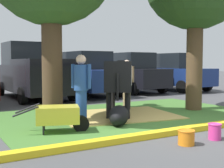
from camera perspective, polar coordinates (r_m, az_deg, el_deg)
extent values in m
plane|color=#4C4C4F|center=(7.12, 12.51, -8.43)|extent=(80.00, 80.00, 0.00)
cube|color=#477A33|center=(8.97, 3.09, -5.70)|extent=(7.49, 4.70, 0.02)
cube|color=yellow|center=(7.05, 14.49, -8.09)|extent=(8.69, 0.24, 0.12)
cube|color=tan|center=(8.74, 1.00, -5.85)|extent=(3.54, 2.88, 0.04)
cylinder|color=#4C3823|center=(7.71, -11.08, 3.48)|extent=(0.50, 0.50, 2.92)
cylinder|color=brown|center=(10.12, 15.07, 3.90)|extent=(0.51, 0.51, 3.05)
cube|color=black|center=(8.89, 1.39, 1.67)|extent=(1.87, 2.30, 0.80)
cube|color=white|center=(9.04, 1.43, 1.70)|extent=(1.10, 1.15, 0.56)
cylinder|color=black|center=(10.22, 1.70, 2.53)|extent=(0.62, 0.70, 0.58)
cube|color=black|center=(10.53, 1.77, 3.55)|extent=(0.46, 0.51, 0.32)
cube|color=white|center=(10.73, 1.80, 3.35)|extent=(0.23, 0.21, 0.20)
cylinder|color=black|center=(9.83, 0.16, -2.67)|extent=(0.14, 0.14, 0.76)
cylinder|color=black|center=(9.81, 3.02, -2.69)|extent=(0.14, 0.14, 0.76)
cylinder|color=black|center=(8.12, -0.60, -4.08)|extent=(0.14, 0.14, 0.76)
cylinder|color=black|center=(8.10, 2.87, -4.11)|extent=(0.14, 0.14, 0.76)
cylinder|color=black|center=(7.71, 1.02, -0.55)|extent=(0.06, 0.06, 0.70)
ellipsoid|color=black|center=(7.47, 1.27, -5.87)|extent=(1.04, 1.17, 0.48)
cube|color=black|center=(8.06, 1.62, -5.00)|extent=(0.33, 0.34, 0.22)
cube|color=silver|center=(8.18, 1.68, -4.87)|extent=(0.12, 0.11, 0.16)
cylinder|color=black|center=(7.86, 0.16, -6.70)|extent=(0.29, 0.34, 0.10)
cylinder|color=#23478C|center=(7.28, -5.73, -4.58)|extent=(0.26, 0.26, 0.87)
cylinder|color=#23478C|center=(7.21, -5.77, 1.21)|extent=(0.34, 0.34, 0.60)
sphere|color=beige|center=(7.20, -5.79, 4.54)|extent=(0.24, 0.24, 0.24)
cylinder|color=#23478C|center=(7.32, -7.25, 1.48)|extent=(0.09, 0.09, 0.57)
cylinder|color=#23478C|center=(7.10, -4.25, 1.42)|extent=(0.09, 0.09, 0.57)
cylinder|color=#9E7F5B|center=(10.38, 2.76, -2.13)|extent=(0.26, 0.26, 0.82)
cylinder|color=#9E7F5B|center=(10.33, 2.77, 1.70)|extent=(0.34, 0.34, 0.57)
sphere|color=beige|center=(10.32, 2.78, 3.89)|extent=(0.22, 0.22, 0.22)
cylinder|color=#9E7F5B|center=(10.24, 3.88, 1.83)|extent=(0.09, 0.09, 0.54)
cylinder|color=#9E7F5B|center=(10.43, 1.68, 1.88)|extent=(0.09, 0.09, 0.54)
cube|color=gold|center=(6.75, -10.06, -5.62)|extent=(1.05, 0.87, 0.36)
cylinder|color=black|center=(6.81, -5.79, -7.37)|extent=(0.37, 0.22, 0.36)
cylinder|color=black|center=(7.02, -12.53, -7.61)|extent=(0.04, 0.04, 0.24)
cylinder|color=black|center=(6.59, -12.64, -8.38)|extent=(0.04, 0.04, 0.24)
cylinder|color=black|center=(6.97, -15.46, -4.40)|extent=(0.51, 0.22, 0.23)
cylinder|color=black|center=(6.53, -15.77, -4.96)|extent=(0.51, 0.22, 0.23)
cylinder|color=orange|center=(5.91, 13.65, -9.70)|extent=(0.30, 0.30, 0.27)
torus|color=orange|center=(5.88, 13.67, -8.43)|extent=(0.33, 0.33, 0.02)
cylinder|color=#EA3893|center=(6.45, 18.56, -8.45)|extent=(0.25, 0.25, 0.31)
torus|color=#EA3893|center=(6.42, 18.59, -7.10)|extent=(0.27, 0.27, 0.02)
cube|color=black|center=(13.50, -14.35, 1.12)|extent=(2.17, 5.46, 1.10)
cube|color=black|center=(14.40, -15.59, 5.45)|extent=(1.90, 1.86, 1.00)
cube|color=black|center=(12.34, -12.67, 4.00)|extent=(1.98, 2.76, 0.24)
cylinder|color=black|center=(14.97, -20.03, -0.84)|extent=(0.24, 0.65, 0.64)
cylinder|color=black|center=(15.52, -12.79, -0.53)|extent=(0.24, 0.65, 0.64)
cylinder|color=black|center=(11.58, -16.35, -2.11)|extent=(0.24, 0.65, 0.64)
cylinder|color=black|center=(12.27, -7.33, -1.64)|extent=(0.24, 0.65, 0.64)
cube|color=navy|center=(14.23, -4.80, 0.97)|extent=(1.94, 4.45, 0.90)
cube|color=black|center=(14.21, -4.82, 4.39)|extent=(1.65, 2.25, 0.80)
cylinder|color=black|center=(15.18, -10.30, -0.60)|extent=(0.24, 0.65, 0.64)
cylinder|color=black|center=(15.94, -4.29, -0.33)|extent=(0.24, 0.65, 0.64)
cylinder|color=black|center=(12.58, -5.43, -1.49)|extent=(0.24, 0.65, 0.64)
cylinder|color=black|center=(13.49, 1.41, -1.11)|extent=(0.24, 0.65, 0.64)
cube|color=black|center=(15.88, 3.51, 1.29)|extent=(1.94, 4.45, 0.90)
cube|color=black|center=(15.87, 3.53, 4.35)|extent=(1.65, 2.25, 0.80)
cylinder|color=black|center=(16.62, -1.90, -0.14)|extent=(0.24, 0.65, 0.64)
cylinder|color=black|center=(17.59, 3.17, 0.08)|extent=(0.24, 0.65, 0.64)
cylinder|color=black|center=(14.23, 3.92, -0.85)|extent=(0.24, 0.65, 0.64)
cylinder|color=black|center=(15.36, 9.36, -0.53)|extent=(0.24, 0.65, 0.64)
cube|color=navy|center=(17.19, 11.65, 1.42)|extent=(1.94, 4.45, 0.90)
cube|color=black|center=(17.17, 11.69, 4.25)|extent=(1.65, 2.25, 0.80)
cylinder|color=black|center=(17.70, 6.31, 0.09)|extent=(0.24, 0.65, 0.64)
cylinder|color=black|center=(18.87, 10.59, 0.29)|extent=(0.24, 0.65, 0.64)
cylinder|color=black|center=(15.57, 12.88, -0.52)|extent=(0.24, 0.65, 0.64)
cylinder|color=black|center=(16.89, 17.20, -0.25)|extent=(0.24, 0.65, 0.64)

